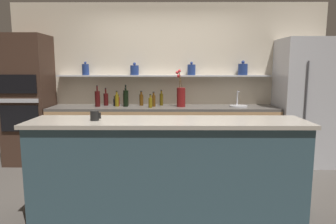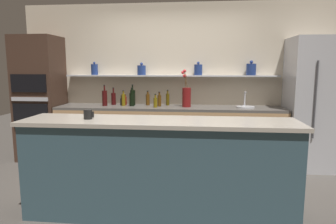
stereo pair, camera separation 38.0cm
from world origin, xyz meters
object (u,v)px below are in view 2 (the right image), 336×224
at_px(sink_fixture, 245,106).
at_px(bottle_wine_10, 114,98).
at_px(bottle_oil_3, 155,102).
at_px(bottle_wine_2, 132,99).
at_px(bottle_oil_7, 168,99).
at_px(bottle_sauce_9, 125,100).
at_px(oven_tower, 40,99).
at_px(coffee_mug, 88,114).
at_px(bottle_spirit_4, 148,99).
at_px(flower_vase, 186,96).
at_px(refrigerator, 316,104).
at_px(bottle_oil_1, 124,100).
at_px(bottle_wine_0, 105,98).
at_px(bottle_wine_5, 133,97).
at_px(bottle_sauce_8, 122,101).
at_px(bottle_spirit_6, 159,100).

distance_m(sink_fixture, bottle_wine_10, 2.17).
distance_m(sink_fixture, bottle_oil_3, 1.42).
height_order(bottle_wine_2, bottle_oil_7, bottle_wine_2).
bearing_deg(bottle_sauce_9, oven_tower, -174.60).
bearing_deg(bottle_wine_2, coffee_mug, -91.11).
relative_size(bottle_spirit_4, coffee_mug, 2.28).
xyz_separation_m(sink_fixture, coffee_mug, (-1.86, -1.84, 0.12)).
bearing_deg(flower_vase, refrigerator, -1.08).
bearing_deg(bottle_oil_1, bottle_oil_7, 10.65).
bearing_deg(coffee_mug, bottle_oil_1, 93.26).
bearing_deg(bottle_wine_0, flower_vase, 0.15).
bearing_deg(oven_tower, bottle_sauce_9, 5.40).
relative_size(bottle_oil_1, bottle_wine_5, 0.74).
distance_m(refrigerator, sink_fixture, 1.05).
distance_m(bottle_oil_3, bottle_wine_5, 0.49).
distance_m(bottle_oil_3, bottle_sauce_8, 0.63).
bearing_deg(oven_tower, bottle_oil_1, 1.11).
height_order(bottle_wine_2, coffee_mug, bottle_wine_2).
height_order(flower_vase, coffee_mug, flower_vase).
bearing_deg(bottle_oil_7, bottle_wine_5, -176.96).
xyz_separation_m(bottle_sauce_9, bottle_wine_10, (-0.20, 0.01, 0.03)).
bearing_deg(bottle_oil_1, bottle_wine_2, -4.45).
xyz_separation_m(bottle_oil_1, bottle_sauce_8, (-0.04, 0.05, -0.03)).
relative_size(bottle_spirit_4, bottle_sauce_8, 1.46).
xyz_separation_m(bottle_wine_0, bottle_oil_7, (1.02, 0.17, -0.02)).
relative_size(bottle_wine_0, bottle_wine_2, 1.13).
bearing_deg(coffee_mug, bottle_oil_7, 72.99).
bearing_deg(bottle_oil_1, bottle_spirit_6, -0.17).
relative_size(bottle_spirit_4, bottle_wine_10, 0.83).
bearing_deg(bottle_spirit_6, oven_tower, -179.26).
xyz_separation_m(oven_tower, bottle_oil_1, (1.42, 0.03, -0.00)).
relative_size(bottle_oil_7, bottle_sauce_9, 1.41).
bearing_deg(bottle_wine_10, bottle_sauce_9, -4.18).
bearing_deg(bottle_spirit_6, sink_fixture, -0.56).
bearing_deg(bottle_oil_3, refrigerator, 1.94).
relative_size(bottle_spirit_4, bottle_spirit_6, 1.01).
relative_size(bottle_spirit_6, bottle_wine_10, 0.82).
height_order(bottle_spirit_4, bottle_wine_5, bottle_wine_5).
bearing_deg(bottle_oil_3, bottle_wine_0, 172.23).
xyz_separation_m(refrigerator, bottle_wine_2, (-2.87, 0.05, 0.04)).
bearing_deg(bottle_spirit_6, bottle_wine_10, 171.18).
distance_m(bottle_oil_1, bottle_oil_3, 0.57).
relative_size(sink_fixture, bottle_sauce_8, 1.71).
height_order(bottle_wine_0, bottle_sauce_8, bottle_wine_0).
height_order(bottle_oil_1, bottle_sauce_8, bottle_oil_1).
bearing_deg(bottle_sauce_8, bottle_spirit_6, -4.85).
bearing_deg(bottle_wine_0, bottle_spirit_4, 12.23).
distance_m(bottle_spirit_4, bottle_oil_7, 0.33).
bearing_deg(refrigerator, bottle_wine_10, 176.68).
distance_m(bottle_wine_2, bottle_spirit_4, 0.27).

